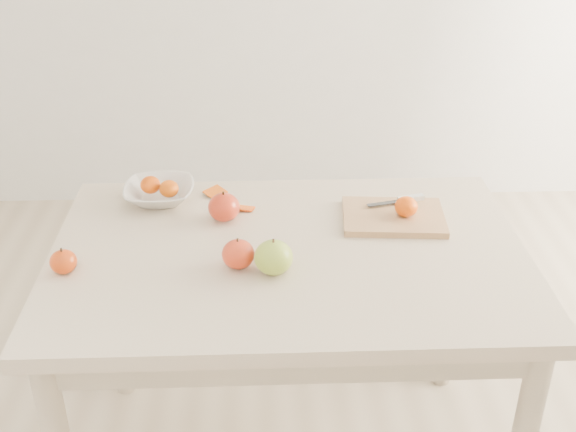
{
  "coord_description": "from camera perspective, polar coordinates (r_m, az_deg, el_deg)",
  "views": [
    {
      "loc": [
        -0.06,
        -1.55,
        1.7
      ],
      "look_at": [
        0.0,
        0.05,
        0.82
      ],
      "focal_mm": 45.0,
      "sensor_mm": 36.0,
      "label": 1
    }
  ],
  "objects": [
    {
      "name": "cutting_board",
      "position": [
        1.97,
        8.33,
        -0.06
      ],
      "size": [
        0.29,
        0.22,
        0.02
      ],
      "primitive_type": "cube",
      "rotation": [
        0.0,
        0.0,
        -0.08
      ],
      "color": "tan",
      "rests_on": "table"
    },
    {
      "name": "orange_peel_a",
      "position": [
        2.1,
        -5.77,
        1.79
      ],
      "size": [
        0.07,
        0.07,
        0.01
      ],
      "primitive_type": "cube",
      "rotation": [
        0.21,
        0.0,
        0.83
      ],
      "color": "#C54F0D",
      "rests_on": "table"
    },
    {
      "name": "fruit_bowl",
      "position": [
        2.07,
        -10.12,
        1.82
      ],
      "size": [
        0.2,
        0.2,
        0.05
      ],
      "primitive_type": "imported",
      "color": "silver",
      "rests_on": "table"
    },
    {
      "name": "apple_green",
      "position": [
        1.71,
        -1.15,
        -3.28
      ],
      "size": [
        0.09,
        0.09,
        0.08
      ],
      "primitive_type": "ellipsoid",
      "color": "#6FA12B",
      "rests_on": "table"
    },
    {
      "name": "board_tangerine",
      "position": [
        1.95,
        9.32,
        0.74
      ],
      "size": [
        0.06,
        0.06,
        0.05
      ],
      "primitive_type": "ellipsoid",
      "color": "#C75407",
      "rests_on": "cutting_board"
    },
    {
      "name": "table",
      "position": [
        1.87,
        0.06,
        -5.27
      ],
      "size": [
        1.2,
        0.8,
        0.75
      ],
      "color": "beige",
      "rests_on": "ground"
    },
    {
      "name": "bowl_tangerine_near",
      "position": [
        2.08,
        -10.82,
        2.44
      ],
      "size": [
        0.06,
        0.06,
        0.05
      ],
      "primitive_type": "ellipsoid",
      "color": "#D75507",
      "rests_on": "fruit_bowl"
    },
    {
      "name": "apple_red_d",
      "position": [
        1.8,
        -17.33,
        -3.47
      ],
      "size": [
        0.06,
        0.06,
        0.06
      ],
      "primitive_type": "ellipsoid",
      "color": "#A21408",
      "rests_on": "table"
    },
    {
      "name": "apple_red_e",
      "position": [
        1.74,
        -3.95,
        -3.02
      ],
      "size": [
        0.08,
        0.08,
        0.07
      ],
      "primitive_type": "ellipsoid",
      "color": "#A2141B",
      "rests_on": "table"
    },
    {
      "name": "bowl_tangerine_far",
      "position": [
        2.05,
        -9.39,
        2.15
      ],
      "size": [
        0.05,
        0.05,
        0.05
      ],
      "primitive_type": "ellipsoid",
      "color": "#C94207",
      "rests_on": "fruit_bowl"
    },
    {
      "name": "orange_peel_b",
      "position": [
        2.01,
        -3.35,
        0.55
      ],
      "size": [
        0.05,
        0.05,
        0.01
      ],
      "primitive_type": "cube",
      "rotation": [
        -0.14,
        0.0,
        -0.28
      ],
      "color": "#D14E0E",
      "rests_on": "table"
    },
    {
      "name": "paring_knife",
      "position": [
        2.03,
        9.33,
        1.32
      ],
      "size": [
        0.17,
        0.06,
        0.01
      ],
      "color": "white",
      "rests_on": "cutting_board"
    },
    {
      "name": "apple_red_a",
      "position": [
        1.94,
        -5.08,
        0.7
      ],
      "size": [
        0.09,
        0.09,
        0.08
      ],
      "primitive_type": "ellipsoid",
      "color": "maroon",
      "rests_on": "table"
    }
  ]
}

